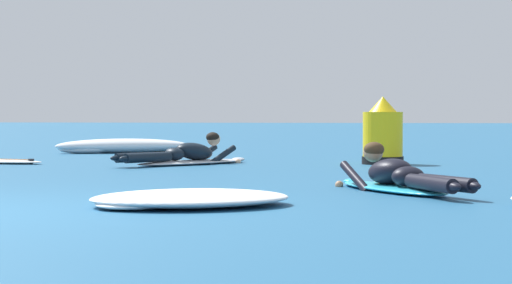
# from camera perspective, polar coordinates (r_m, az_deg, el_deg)

# --- Properties ---
(ground_plane) EXTENTS (120.00, 120.00, 0.00)m
(ground_plane) POSITION_cam_1_polar(r_m,az_deg,el_deg) (17.92, -2.72, -0.88)
(ground_plane) COLOR #235B84
(surfer_near) EXTENTS (1.53, 2.23, 0.54)m
(surfer_near) POSITION_cam_1_polar(r_m,az_deg,el_deg) (10.22, 8.01, -2.03)
(surfer_near) COLOR #2DB2D1
(surfer_near) RESTS_ON ground
(surfer_far) EXTENTS (1.84, 2.37, 0.54)m
(surfer_far) POSITION_cam_1_polar(r_m,az_deg,el_deg) (15.46, -3.93, -0.79)
(surfer_far) COLOR silver
(surfer_far) RESTS_ON ground
(whitewater_front) EXTENTS (2.06, 1.80, 0.14)m
(whitewater_front) POSITION_cam_1_polar(r_m,az_deg,el_deg) (8.63, -3.73, -3.21)
(whitewater_front) COLOR white
(whitewater_front) RESTS_ON ground
(whitewater_mid_left) EXTENTS (2.67, 1.68, 0.28)m
(whitewater_mid_left) POSITION_cam_1_polar(r_m,az_deg,el_deg) (20.05, -7.54, -0.24)
(whitewater_mid_left) COLOR white
(whitewater_mid_left) RESTS_ON ground
(channel_marker_buoy) EXTENTS (0.65, 0.65, 1.05)m
(channel_marker_buoy) POSITION_cam_1_polar(r_m,az_deg,el_deg) (15.71, 7.18, 0.28)
(channel_marker_buoy) COLOR yellow
(channel_marker_buoy) RESTS_ON ground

